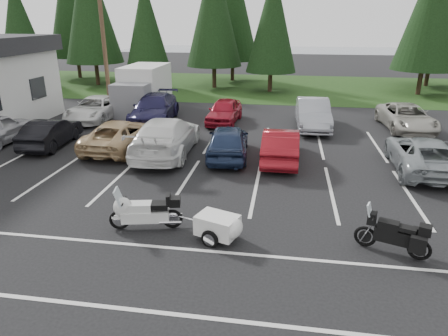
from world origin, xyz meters
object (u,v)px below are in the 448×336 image
car_near_3 (166,136)px  touring_motorcycle (145,209)px  car_far_4 (406,117)px  car_near_6 (423,154)px  car_near_2 (120,135)px  cargo_trailer (217,228)px  car_near_1 (51,133)px  car_near_5 (281,145)px  car_far_1 (154,109)px  car_far_3 (313,114)px  car_near_4 (228,141)px  car_far_0 (96,109)px  adventure_motorcycle (393,231)px  car_far_2 (224,111)px  utility_pole (103,38)px  box_truck (141,90)px

car_near_3 → touring_motorcycle: size_ratio=2.44×
car_far_4 → car_near_6: bearing=-103.2°
car_near_2 → cargo_trailer: bearing=129.3°
car_near_1 → car_near_5: size_ratio=0.94×
car_near_5 → touring_motorcycle: (-3.76, -6.67, -0.06)m
car_far_1 → car_far_3: 9.24m
car_far_1 → car_near_3: bearing=-71.6°
car_far_3 → cargo_trailer: 13.21m
car_near_1 → car_near_4: size_ratio=0.94×
car_far_0 → adventure_motorcycle: car_far_0 is taller
car_near_1 → car_far_1: car_far_1 is taller
car_near_5 → adventure_motorcycle: (3.07, -6.91, -0.06)m
car_far_2 → cargo_trailer: 13.38m
car_near_5 → car_near_1: bearing=-1.9°
car_near_4 → car_near_5: 2.32m
car_near_4 → car_far_0: (-8.96, 5.69, -0.05)m
car_near_5 → car_far_0: bearing=-26.9°
car_near_4 → adventure_motorcycle: (5.39, -7.03, -0.09)m
utility_pole → car_far_4: size_ratio=1.81×
utility_pole → adventure_motorcycle: (14.37, -14.81, -4.05)m
car_far_0 → touring_motorcycle: car_far_0 is taller
car_near_5 → car_far_0: car_near_5 is taller
car_near_4 → adventure_motorcycle: 8.86m
car_near_5 → adventure_motorcycle: bearing=114.3°
car_far_4 → cargo_trailer: car_far_4 is taller
box_truck → cargo_trailer: 17.23m
car_far_1 → car_near_2: bearing=-93.9°
car_near_6 → car_far_3: car_far_3 is taller
car_far_0 → car_far_2: car_far_2 is taller
car_near_4 → car_far_3: (3.96, 5.72, 0.07)m
car_far_3 → car_far_4: size_ratio=0.99×
car_far_2 → box_truck: bearing=163.5°
box_truck → car_near_3: bearing=-63.3°
car_far_4 → touring_motorcycle: car_far_4 is taller
car_near_5 → car_near_6: bearing=177.3°
adventure_motorcycle → car_far_4: bearing=95.3°
cargo_trailer → utility_pole: bearing=143.0°
car_far_3 → car_near_4: bearing=-126.6°
car_far_0 → cargo_trailer: bearing=-52.2°
car_near_2 → car_far_2: car_far_2 is taller
car_far_1 → car_far_4: (14.35, 0.46, -0.11)m
car_far_1 → utility_pole: bearing=146.6°
utility_pole → touring_motorcycle: bearing=-62.6°
car_far_0 → utility_pole: bearing=91.1°
car_near_4 → car_far_0: car_near_4 is taller
car_near_3 → adventure_motorcycle: car_near_3 is taller
car_near_2 → car_near_3: 2.41m
car_near_3 → car_far_1: 6.23m
car_near_1 → touring_motorcycle: bearing=131.2°
utility_pole → car_far_4: utility_pole is taller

